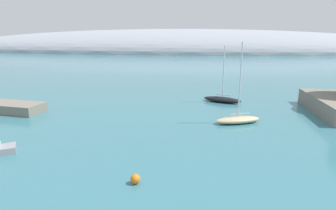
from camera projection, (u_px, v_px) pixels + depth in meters
name	position (u px, v px, depth m)	size (l,w,h in m)	color
distant_ridge	(174.00, 51.00, 191.76)	(330.77, 85.70, 28.68)	#999EA8
sailboat_black_near_shore	(222.00, 99.00, 46.16)	(6.55, 4.14, 9.07)	black
sailboat_sand_mid_mooring	(238.00, 119.00, 35.17)	(6.08, 3.83, 9.88)	#C6B284
mooring_buoy_orange	(135.00, 179.00, 20.90)	(0.74, 0.74, 0.74)	orange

